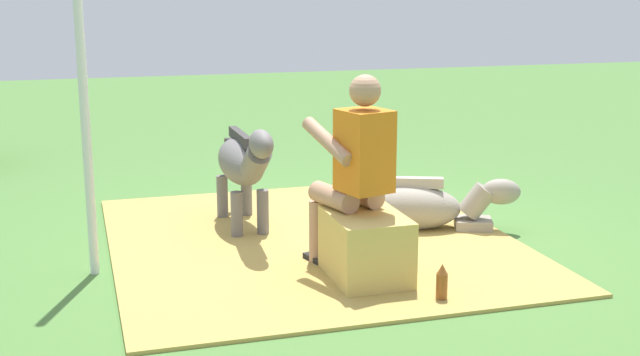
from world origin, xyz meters
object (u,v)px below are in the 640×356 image
hay_bale (366,248)px  person_seated (354,166)px  tent_pole_left (84,102)px  soda_bottle (442,284)px  pony_standing (243,164)px  pony_lying (416,206)px

hay_bale → person_seated: bearing=11.0°
hay_bale → tent_pole_left: (0.65, 1.67, 0.92)m
soda_bottle → pony_standing: bearing=24.8°
pony_lying → tent_pole_left: (-0.32, 2.43, 0.96)m
pony_lying → tent_pole_left: tent_pole_left is taller
hay_bale → tent_pole_left: 2.02m
soda_bottle → tent_pole_left: size_ratio=0.11×
pony_standing → tent_pole_left: (-0.68, 1.15, 0.61)m
pony_standing → pony_lying: bearing=-105.7°
hay_bale → pony_standing: 1.46m
pony_standing → pony_lying: size_ratio=1.00×
person_seated → tent_pole_left: size_ratio=0.58×
pony_lying → soda_bottle: 1.52m
soda_bottle → tent_pole_left: (1.13, 1.98, 1.03)m
hay_bale → pony_standing: pony_standing is taller
soda_bottle → tent_pole_left: bearing=60.4°
person_seated → soda_bottle: 0.95m
soda_bottle → hay_bale: bearing=33.2°
hay_bale → person_seated: 0.53m
hay_bale → pony_standing: bearing=21.4°
hay_bale → person_seated: (0.16, 0.03, 0.50)m
tent_pole_left → soda_bottle: bearing=-119.6°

